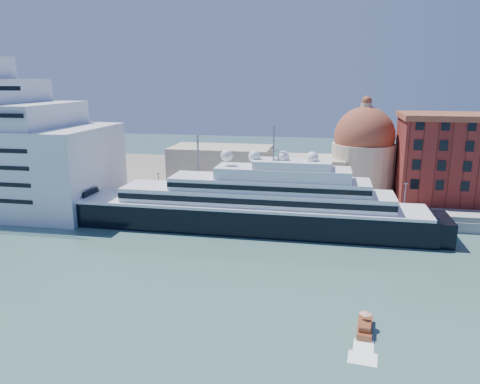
# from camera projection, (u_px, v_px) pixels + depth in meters

# --- Properties ---
(ground) EXTENTS (400.00, 400.00, 0.00)m
(ground) POSITION_uv_depth(u_px,v_px,m) (255.00, 269.00, 85.82)
(ground) COLOR #3B6764
(ground) RESTS_ON ground
(quay) EXTENTS (180.00, 10.00, 2.50)m
(quay) POSITION_uv_depth(u_px,v_px,m) (277.00, 212.00, 117.96)
(quay) COLOR gray
(quay) RESTS_ON ground
(land) EXTENTS (260.00, 72.00, 2.00)m
(land) POSITION_uv_depth(u_px,v_px,m) (291.00, 180.00, 157.13)
(land) COLOR slate
(land) RESTS_ON ground
(quay_fence) EXTENTS (180.00, 0.10, 1.20)m
(quay_fence) POSITION_uv_depth(u_px,v_px,m) (275.00, 210.00, 113.23)
(quay_fence) COLOR slate
(quay_fence) RESTS_ON quay
(superyacht) EXTENTS (93.57, 12.97, 27.96)m
(superyacht) POSITION_uv_depth(u_px,v_px,m) (234.00, 208.00, 108.22)
(superyacht) COLOR black
(superyacht) RESTS_ON ground
(service_barge) EXTENTS (10.80, 5.09, 2.33)m
(service_barge) POSITION_uv_depth(u_px,v_px,m) (57.00, 219.00, 114.64)
(service_barge) COLOR white
(service_barge) RESTS_ON ground
(water_taxi) EXTENTS (2.58, 6.15, 2.84)m
(water_taxi) POSITION_uv_depth(u_px,v_px,m) (365.00, 327.00, 64.72)
(water_taxi) COLOR maroon
(water_taxi) RESTS_ON ground
(church) EXTENTS (66.00, 18.00, 25.50)m
(church) POSITION_uv_depth(u_px,v_px,m) (308.00, 160.00, 137.11)
(church) COLOR beige
(church) RESTS_ON land
(lamp_posts) EXTENTS (120.80, 2.40, 18.00)m
(lamp_posts) POSITION_uv_depth(u_px,v_px,m) (226.00, 178.00, 116.61)
(lamp_posts) COLOR slate
(lamp_posts) RESTS_ON quay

